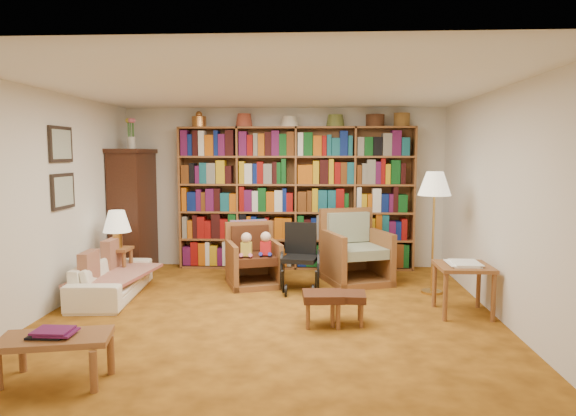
# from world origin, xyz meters

# --- Properties ---
(floor) EXTENTS (5.00, 5.00, 0.00)m
(floor) POSITION_xyz_m (0.00, 0.00, 0.00)
(floor) COLOR #B56D1B
(floor) RESTS_ON ground
(ceiling) EXTENTS (5.00, 5.00, 0.00)m
(ceiling) POSITION_xyz_m (0.00, 0.00, 2.50)
(ceiling) COLOR white
(ceiling) RESTS_ON wall_back
(wall_back) EXTENTS (5.00, 0.00, 5.00)m
(wall_back) POSITION_xyz_m (0.00, 2.50, 1.25)
(wall_back) COLOR silver
(wall_back) RESTS_ON floor
(wall_front) EXTENTS (5.00, 0.00, 5.00)m
(wall_front) POSITION_xyz_m (0.00, -2.50, 1.25)
(wall_front) COLOR silver
(wall_front) RESTS_ON floor
(wall_left) EXTENTS (0.00, 5.00, 5.00)m
(wall_left) POSITION_xyz_m (-2.50, 0.00, 1.25)
(wall_left) COLOR silver
(wall_left) RESTS_ON floor
(wall_right) EXTENTS (0.00, 5.00, 5.00)m
(wall_right) POSITION_xyz_m (2.50, 0.00, 1.25)
(wall_right) COLOR silver
(wall_right) RESTS_ON floor
(bookshelf) EXTENTS (3.60, 0.30, 2.42)m
(bookshelf) POSITION_xyz_m (0.20, 2.33, 1.17)
(bookshelf) COLOR brown
(bookshelf) RESTS_ON floor
(curio_cabinet) EXTENTS (0.50, 0.95, 2.40)m
(curio_cabinet) POSITION_xyz_m (-2.25, 2.00, 0.95)
(curio_cabinet) COLOR #391A0F
(curio_cabinet) RESTS_ON floor
(framed_pictures) EXTENTS (0.03, 0.52, 0.97)m
(framed_pictures) POSITION_xyz_m (-2.48, 0.30, 1.62)
(framed_pictures) COLOR black
(framed_pictures) RESTS_ON wall_left
(sofa) EXTENTS (1.65, 0.75, 0.47)m
(sofa) POSITION_xyz_m (-2.05, 0.60, 0.23)
(sofa) COLOR white
(sofa) RESTS_ON floor
(sofa_throw) EXTENTS (0.84, 1.38, 0.04)m
(sofa_throw) POSITION_xyz_m (-2.00, 0.60, 0.30)
(sofa_throw) COLOR beige
(sofa_throw) RESTS_ON sofa
(cushion_left) EXTENTS (0.14, 0.42, 0.41)m
(cushion_left) POSITION_xyz_m (-2.18, 0.95, 0.45)
(cushion_left) COLOR maroon
(cushion_left) RESTS_ON sofa
(cushion_right) EXTENTS (0.13, 0.39, 0.38)m
(cushion_right) POSITION_xyz_m (-2.18, 0.25, 0.45)
(cushion_right) COLOR maroon
(cushion_right) RESTS_ON sofa
(side_table_lamp) EXTENTS (0.34, 0.34, 0.53)m
(side_table_lamp) POSITION_xyz_m (-2.15, 1.08, 0.37)
(side_table_lamp) COLOR brown
(side_table_lamp) RESTS_ON floor
(table_lamp) EXTENTS (0.37, 0.37, 0.50)m
(table_lamp) POSITION_xyz_m (-2.15, 1.08, 0.87)
(table_lamp) COLOR #BE8F3D
(table_lamp) RESTS_ON side_table_lamp
(armchair_leather) EXTENTS (0.89, 0.90, 0.86)m
(armchair_leather) POSITION_xyz_m (-0.33, 1.32, 0.35)
(armchair_leather) COLOR brown
(armchair_leather) RESTS_ON floor
(armchair_sage) EXTENTS (1.09, 1.09, 1.01)m
(armchair_sage) POSITION_xyz_m (1.07, 1.58, 0.38)
(armchair_sage) COLOR brown
(armchair_sage) RESTS_ON floor
(wheelchair) EXTENTS (0.50, 0.70, 0.88)m
(wheelchair) POSITION_xyz_m (0.31, 1.06, 0.40)
(wheelchair) COLOR black
(wheelchair) RESTS_ON floor
(floor_lamp) EXTENTS (0.42, 0.42, 1.57)m
(floor_lamp) POSITION_xyz_m (2.01, 0.98, 1.35)
(floor_lamp) COLOR #BE8F3D
(floor_lamp) RESTS_ON floor
(side_table_papers) EXTENTS (0.59, 0.59, 0.59)m
(side_table_papers) POSITION_xyz_m (2.15, 0.10, 0.48)
(side_table_papers) COLOR brown
(side_table_papers) RESTS_ON floor
(footstool_a) EXTENTS (0.44, 0.38, 0.35)m
(footstool_a) POSITION_xyz_m (0.58, -0.37, 0.29)
(footstool_a) COLOR #4B2214
(footstool_a) RESTS_ON floor
(footstool_b) EXTENTS (0.40, 0.35, 0.33)m
(footstool_b) POSITION_xyz_m (0.83, -0.30, 0.27)
(footstool_b) COLOR #4B2214
(footstool_b) RESTS_ON floor
(coffee_table) EXTENTS (0.90, 0.58, 0.43)m
(coffee_table) POSITION_xyz_m (-1.54, -1.80, 0.32)
(coffee_table) COLOR brown
(coffee_table) RESTS_ON floor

